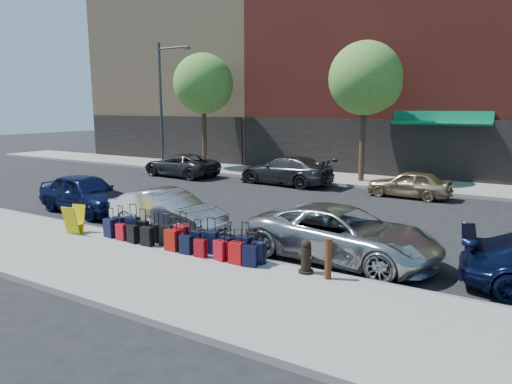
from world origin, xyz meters
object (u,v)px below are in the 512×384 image
Objects in this scene: tree_left at (205,85)px; display_rack at (74,220)px; fire_hydrant at (306,258)px; car_far_2 at (409,184)px; car_far_0 at (181,165)px; car_far_1 at (286,170)px; bollard at (328,258)px; streetlight at (163,98)px; tree_center at (368,80)px; car_near_2 at (343,234)px; car_near_1 at (167,212)px; car_near_0 at (86,194)px; suitcase_front_5 at (182,237)px.

tree_left is 16.75m from display_rack.
car_far_2 is at bearing 106.03° from fire_hydrant.
car_far_0 is (-5.69, 11.87, 0.08)m from display_rack.
bollard is at bearing 36.77° from car_far_1.
bollard is 8.25m from display_rack.
car_far_0 reaches higher than bollard.
car_far_1 is (9.98, -1.73, -3.91)m from streetlight.
streetlight is at bearing -177.02° from tree_center.
car_near_2 is 12.25m from car_far_1.
car_near_1 is at bearing -47.84° from streetlight.
car_far_0 is at bearing 24.73° from car_near_0.
car_near_2 is at bearing -35.08° from streetlight.
tree_left is 1.72× the size of car_near_1.
fire_hydrant is 5.79m from car_near_1.
tree_center is 7.00× the size of suitcase_front_5.
car_far_1 reaches higher than fire_hydrant.
tree_center is at bearing 110.72° from car_far_0.
streetlight is 8.36× the size of bollard.
display_rack is (-3.85, -0.54, 0.11)m from suitcase_front_5.
tree_center reaches higher than car_near_0.
streetlight reaches higher than car_near_1.
fire_hydrant is at bearing -99.91° from car_near_1.
tree_center is (10.50, 0.00, 0.00)m from tree_left.
fire_hydrant is 0.17× the size of car_far_0.
car_far_0 is at bearing -163.56° from tree_center.
car_far_1 reaches higher than car_near_1.
car_far_1 is at bearing 121.16° from bollard.
bollard is 0.26× the size of car_far_2.
fire_hydrant is 0.62m from bollard.
suitcase_front_5 is 0.23× the size of car_near_0.
tree_left is at bearing -169.09° from car_far_0.
car_near_1 reaches higher than car_far_2.
car_near_1 reaches higher than bollard.
car_far_1 reaches higher than suitcase_front_5.
display_rack is at bearing -128.05° from car_near_0.
bollard is at bearing -38.52° from streetlight.
car_near_1 is 1.16× the size of car_far_2.
car_near_2 reaches higher than car_far_2.
car_near_1 is at bearing -90.38° from car_near_0.
display_rack is 0.24× the size of car_far_2.
tree_center reaches higher than car_far_0.
streetlight is 5.66m from car_far_0.
tree_left is 0.91× the size of streetlight.
car_far_1 is 6.45m from car_far_2.
tree_center is 7.60× the size of bollard.
display_rack is at bearing -67.88° from tree_left.
streetlight is 13.82m from car_near_0.
streetlight reaches higher than tree_left.
car_far_1 is at bearing 10.20° from car_near_1.
car_far_1 is (-7.24, 11.98, 0.11)m from bollard.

